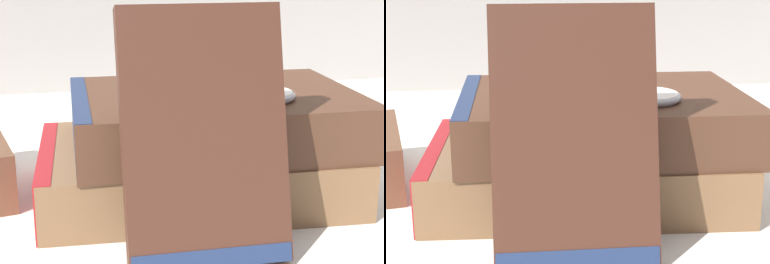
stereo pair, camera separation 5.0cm
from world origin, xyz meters
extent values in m
plane|color=white|center=(0.00, 0.00, 0.00)|extent=(3.00, 3.00, 0.00)
cube|color=brown|center=(0.00, 0.02, 0.02)|extent=(0.25, 0.18, 0.04)
cube|color=maroon|center=(-0.12, 0.03, 0.02)|extent=(0.02, 0.16, 0.04)
cube|color=#4C2D1E|center=(0.02, 0.02, 0.06)|extent=(0.22, 0.16, 0.04)
cube|color=navy|center=(-0.09, 0.02, 0.06)|extent=(0.01, 0.16, 0.04)
cube|color=#422319|center=(-0.02, -0.09, 0.08)|extent=(0.10, 0.06, 0.16)
cube|color=navy|center=(-0.02, -0.11, 0.01)|extent=(0.10, 0.02, 0.02)
cylinder|color=white|center=(0.04, -0.01, 0.09)|extent=(0.05, 0.05, 0.01)
torus|color=#B2B2B7|center=(0.04, -0.01, 0.09)|extent=(0.05, 0.05, 0.01)
sphere|color=#B2B2B7|center=(0.04, 0.01, 0.09)|extent=(0.01, 0.01, 0.01)
camera|label=1|loc=(-0.10, -0.46, 0.19)|focal=60.00mm
camera|label=2|loc=(-0.05, -0.47, 0.19)|focal=60.00mm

